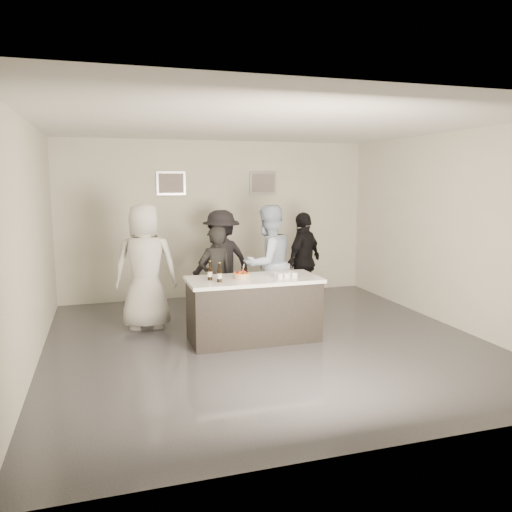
% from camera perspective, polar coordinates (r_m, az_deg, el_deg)
% --- Properties ---
extents(floor, '(6.00, 6.00, 0.00)m').
position_cam_1_polar(floor, '(7.17, 1.19, -9.71)').
color(floor, '#3D3D42').
rests_on(floor, ground).
extents(ceiling, '(6.00, 6.00, 0.00)m').
position_cam_1_polar(ceiling, '(6.84, 1.27, 14.87)').
color(ceiling, white).
extents(wall_back, '(6.00, 0.04, 3.00)m').
position_cam_1_polar(wall_back, '(9.73, -4.33, 4.18)').
color(wall_back, beige).
rests_on(wall_back, ground).
extents(wall_front, '(6.00, 0.04, 3.00)m').
position_cam_1_polar(wall_front, '(4.14, 14.35, -2.25)').
color(wall_front, beige).
rests_on(wall_front, ground).
extents(wall_left, '(0.04, 6.00, 3.00)m').
position_cam_1_polar(wall_left, '(6.56, -24.51, 1.22)').
color(wall_left, beige).
rests_on(wall_left, ground).
extents(wall_right, '(0.04, 6.00, 3.00)m').
position_cam_1_polar(wall_right, '(8.29, 21.37, 2.81)').
color(wall_right, beige).
rests_on(wall_right, ground).
extents(picture_left, '(0.54, 0.04, 0.44)m').
position_cam_1_polar(picture_left, '(9.51, -9.68, 8.20)').
color(picture_left, '#B2B2B7').
rests_on(picture_left, wall_back).
extents(picture_right, '(0.54, 0.04, 0.44)m').
position_cam_1_polar(picture_right, '(9.91, 0.80, 8.34)').
color(picture_right, '#B2B2B7').
rests_on(picture_right, wall_back).
extents(bar_counter, '(1.86, 0.86, 0.90)m').
position_cam_1_polar(bar_counter, '(7.12, -0.28, -6.06)').
color(bar_counter, white).
rests_on(bar_counter, ground).
extents(cake, '(0.23, 0.23, 0.07)m').
position_cam_1_polar(cake, '(6.96, -1.64, -2.29)').
color(cake, orange).
rests_on(cake, bar_counter).
extents(beer_bottle_a, '(0.07, 0.07, 0.26)m').
position_cam_1_polar(beer_bottle_a, '(6.86, -5.29, -1.70)').
color(beer_bottle_a, black).
rests_on(beer_bottle_a, bar_counter).
extents(beer_bottle_b, '(0.07, 0.07, 0.26)m').
position_cam_1_polar(beer_bottle_b, '(6.72, -4.20, -1.91)').
color(beer_bottle_b, black).
rests_on(beer_bottle_b, bar_counter).
extents(tumbler_cluster, '(0.30, 0.19, 0.08)m').
position_cam_1_polar(tumbler_cluster, '(7.04, 3.42, -2.16)').
color(tumbler_cluster, '#C06612').
rests_on(tumbler_cluster, bar_counter).
extents(candles, '(0.24, 0.08, 0.01)m').
position_cam_1_polar(candles, '(6.63, -1.61, -3.15)').
color(candles, pink).
rests_on(candles, bar_counter).
extents(person_main_black, '(0.66, 0.53, 1.57)m').
position_cam_1_polar(person_main_black, '(7.62, -4.63, -2.49)').
color(person_main_black, black).
rests_on(person_main_black, ground).
extents(person_main_blue, '(1.10, 0.99, 1.88)m').
position_cam_1_polar(person_main_blue, '(7.96, 1.40, -0.89)').
color(person_main_blue, '#A5BBD9').
rests_on(person_main_blue, ground).
extents(person_guest_left, '(1.02, 0.74, 1.93)m').
position_cam_1_polar(person_guest_left, '(7.75, -12.53, -1.16)').
color(person_guest_left, silver).
rests_on(person_guest_left, ground).
extents(person_guest_right, '(1.05, 0.95, 1.71)m').
position_cam_1_polar(person_guest_right, '(8.78, 5.48, -0.56)').
color(person_guest_right, black).
rests_on(person_guest_right, ground).
extents(person_guest_back, '(1.28, 0.96, 1.75)m').
position_cam_1_polar(person_guest_back, '(8.70, -3.98, -0.51)').
color(person_guest_back, black).
rests_on(person_guest_back, ground).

